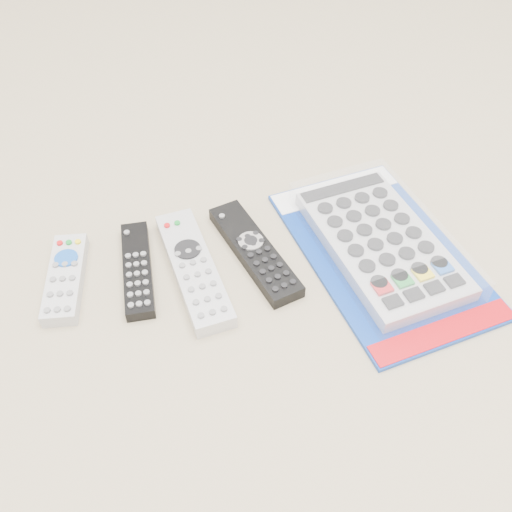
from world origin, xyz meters
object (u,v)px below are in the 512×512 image
object	(u,v)px
jumbo_remote_packaged	(381,242)
remote_large_black	(255,251)
remote_small_grey	(65,278)
remote_slim_black	(137,269)
remote_silver_dvd	(194,268)

from	to	relation	value
jumbo_remote_packaged	remote_large_black	bearing A→B (deg)	160.74
remote_small_grey	remote_large_black	bearing A→B (deg)	5.45
remote_slim_black	remote_silver_dvd	distance (m)	0.08
remote_small_grey	remote_large_black	size ratio (longest dim) A/B	0.76
remote_small_grey	remote_slim_black	bearing A→B (deg)	4.71
remote_small_grey	remote_large_black	world-z (taller)	same
remote_silver_dvd	jumbo_remote_packaged	bearing A→B (deg)	-10.94
remote_large_black	remote_silver_dvd	bearing A→B (deg)	173.90
remote_large_black	jumbo_remote_packaged	bearing A→B (deg)	-25.55
remote_silver_dvd	remote_large_black	size ratio (longest dim) A/B	1.07
remote_slim_black	remote_silver_dvd	bearing A→B (deg)	-11.74
remote_silver_dvd	jumbo_remote_packaged	xyz separation A→B (m)	(0.28, -0.04, 0.01)
remote_silver_dvd	remote_slim_black	bearing A→B (deg)	159.09
remote_small_grey	remote_silver_dvd	size ratio (longest dim) A/B	0.71
jumbo_remote_packaged	remote_slim_black	bearing A→B (deg)	164.99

